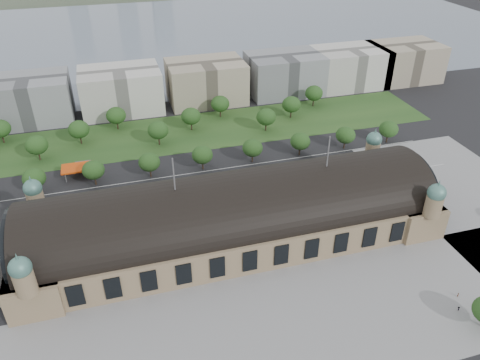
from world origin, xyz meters
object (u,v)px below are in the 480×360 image
object	(u,v)px
parked_car_5	(90,221)
pedestrian_1	(458,295)
parked_car_1	(70,225)
traffic_car_4	(215,195)
parked_car_4	(74,224)
parked_car_3	(65,226)
bus_east	(253,191)
parked_car_6	(171,213)
parked_car_0	(81,223)
bus_west	(159,203)
traffic_car_6	(358,167)
petrol_station	(81,167)
traffic_car_5	(277,169)
pedestrian_4	(458,309)
parked_car_2	(83,228)
traffic_car_2	(51,214)
bus_mid	(216,196)
traffic_car_1	(29,207)

from	to	relation	value
parked_car_5	pedestrian_1	xyz separation A→B (m)	(111.62, -72.90, 0.16)
parked_car_1	traffic_car_4	bearing A→B (deg)	62.11
parked_car_4	parked_car_5	bearing A→B (deg)	72.05
parked_car_3	bus_east	bearing A→B (deg)	63.81
parked_car_6	pedestrian_1	xyz separation A→B (m)	(80.72, -69.67, 0.10)
parked_car_0	parked_car_5	world-z (taller)	parked_car_0
parked_car_0	bus_west	size ratio (longest dim) A/B	0.38
traffic_car_4	parked_car_1	bearing A→B (deg)	-90.73
traffic_car_6	parked_car_3	bearing A→B (deg)	-91.96
parked_car_1	parked_car_5	xyz separation A→B (m)	(7.48, 0.00, -0.06)
parked_car_4	parked_car_0	bearing A→B (deg)	75.43
petrol_station	bus_east	distance (m)	79.79
traffic_car_5	parked_car_1	xyz separation A→B (m)	(-91.10, -17.22, 0.08)
traffic_car_6	parked_car_6	xyz separation A→B (m)	(-89.41, -11.80, 0.07)
petrol_station	parked_car_1	bearing A→B (deg)	-96.28
parked_car_4	pedestrian_4	world-z (taller)	pedestrian_4
traffic_car_4	parked_car_0	world-z (taller)	traffic_car_4
parked_car_3	parked_car_5	xyz separation A→B (m)	(9.29, 0.57, -0.03)
parked_car_1	pedestrian_1	distance (m)	139.64
parked_car_6	pedestrian_1	size ratio (longest dim) A/B	3.05
parked_car_2	parked_car_5	world-z (taller)	parked_car_2
parked_car_0	bus_west	distance (m)	31.14
traffic_car_2	parked_car_0	world-z (taller)	parked_car_0
traffic_car_4	parked_car_1	world-z (taller)	traffic_car_4
petrol_station	traffic_car_6	distance (m)	127.38
parked_car_6	traffic_car_6	bearing A→B (deg)	67.29
parked_car_0	parked_car_1	bearing A→B (deg)	-120.32
bus_west	bus_mid	world-z (taller)	bus_mid
traffic_car_2	parked_car_2	distance (m)	18.05
parked_car_1	parked_car_6	size ratio (longest dim) A/B	1.05
traffic_car_6	pedestrian_4	bearing A→B (deg)	-14.18
parked_car_6	traffic_car_1	bearing A→B (deg)	-140.64
traffic_car_1	parked_car_0	xyz separation A→B (m)	(20.06, -17.02, 0.04)
traffic_car_5	pedestrian_4	world-z (taller)	pedestrian_4
petrol_station	traffic_car_6	world-z (taller)	petrol_station
parked_car_3	pedestrian_4	distance (m)	140.37
parked_car_4	pedestrian_1	xyz separation A→B (m)	(117.62, -72.65, 0.18)
parked_car_0	traffic_car_1	bearing A→B (deg)	-160.65
parked_car_2	parked_car_5	size ratio (longest dim) A/B	1.17
petrol_station	parked_car_4	bearing A→B (deg)	-94.17
petrol_station	pedestrian_4	bearing A→B (deg)	-46.81
bus_mid	pedestrian_4	world-z (taller)	bus_mid
parked_car_3	bus_east	world-z (taller)	bus_east
bus_east	pedestrian_4	xyz separation A→B (m)	(40.93, -79.87, -0.62)
parked_car_4	bus_east	world-z (taller)	bus_east
traffic_car_2	traffic_car_4	world-z (taller)	traffic_car_4
traffic_car_5	parked_car_4	bearing A→B (deg)	101.28
traffic_car_4	parked_car_2	bearing A→B (deg)	-86.13
traffic_car_2	parked_car_4	xyz separation A→B (m)	(8.90, -9.41, -0.12)
parked_car_1	pedestrian_1	xyz separation A→B (m)	(119.10, -72.90, 0.09)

